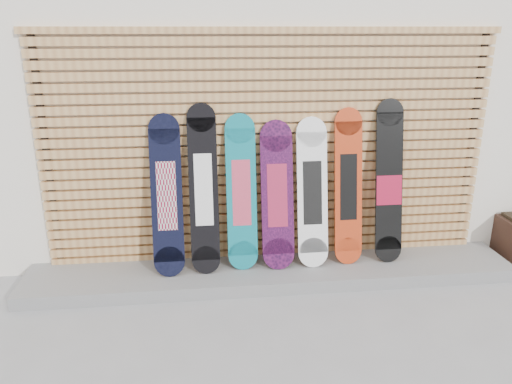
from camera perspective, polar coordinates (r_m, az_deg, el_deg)
ground at (r=4.31m, az=5.26°, el=-13.84°), size 80.00×80.00×0.00m
building at (r=7.20m, az=3.94°, el=14.41°), size 12.00×5.00×3.60m
concrete_step at (r=4.84m, az=1.88°, el=-9.12°), size 4.60×0.70×0.12m
slat_wall at (r=4.71m, az=1.51°, el=5.05°), size 4.26×0.08×2.29m
snowboard_0 at (r=4.57m, az=-10.17°, el=-0.44°), size 0.28×0.37×1.45m
snowboard_1 at (r=4.55m, az=-6.01°, el=0.26°), size 0.26×0.35×1.53m
snowboard_2 at (r=4.60m, az=-1.68°, el=-0.09°), size 0.28×0.31×1.43m
snowboard_3 at (r=4.64m, az=2.44°, el=-0.39°), size 0.30×0.35×1.37m
snowboard_4 at (r=4.70m, az=6.45°, el=-0.10°), size 0.29×0.34×1.39m
snowboard_5 at (r=4.79m, az=10.50°, el=0.56°), size 0.26×0.31×1.47m
snowboard_6 at (r=4.90m, az=14.95°, el=0.99°), size 0.26×0.32×1.54m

